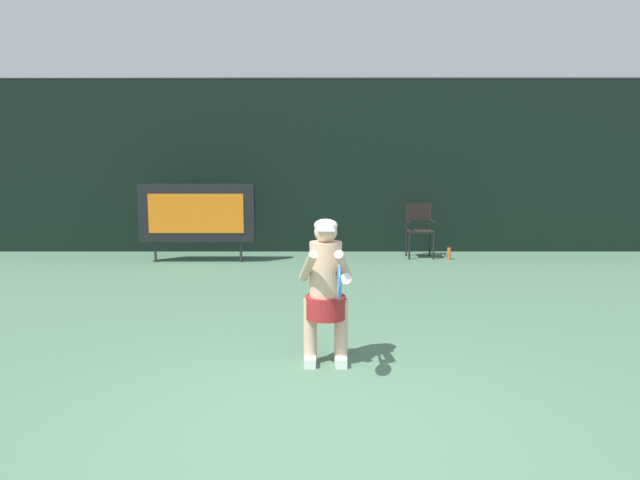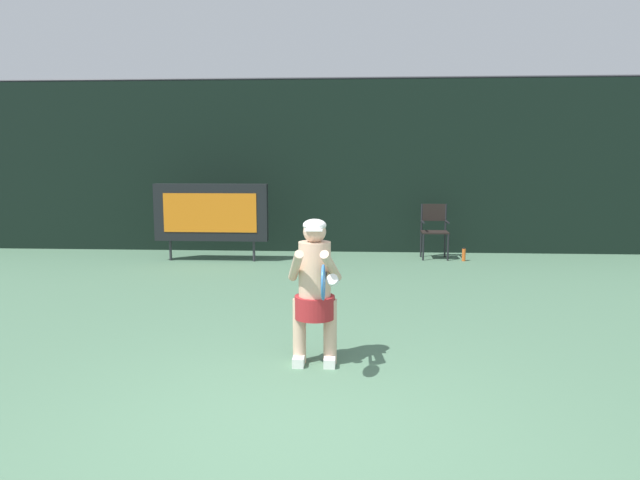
# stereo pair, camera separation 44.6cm
# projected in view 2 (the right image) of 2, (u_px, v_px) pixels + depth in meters

# --- Properties ---
(ground) EXTENTS (18.00, 22.00, 0.03)m
(ground) POSITION_uv_depth(u_px,v_px,m) (290.00, 446.00, 4.13)
(ground) COLOR #4D7358
(backdrop_screen) EXTENTS (18.00, 0.12, 3.66)m
(backdrop_screen) POSITION_uv_depth(u_px,v_px,m) (335.00, 167.00, 12.46)
(backdrop_screen) COLOR black
(backdrop_screen) RESTS_ON ground
(scoreboard) EXTENTS (2.20, 0.21, 1.50)m
(scoreboard) POSITION_uv_depth(u_px,v_px,m) (211.00, 213.00, 11.39)
(scoreboard) COLOR black
(scoreboard) RESTS_ON ground
(umpire_chair) EXTENTS (0.52, 0.44, 1.08)m
(umpire_chair) POSITION_uv_depth(u_px,v_px,m) (434.00, 228.00, 11.74)
(umpire_chair) COLOR black
(umpire_chair) RESTS_ON ground
(water_bottle) EXTENTS (0.07, 0.07, 0.27)m
(water_bottle) POSITION_uv_depth(u_px,v_px,m) (464.00, 255.00, 11.48)
(water_bottle) COLOR orange
(water_bottle) RESTS_ON ground
(tennis_player) EXTENTS (0.53, 0.60, 1.42)m
(tennis_player) POSITION_uv_depth(u_px,v_px,m) (315.00, 287.00, 5.67)
(tennis_player) COLOR white
(tennis_player) RESTS_ON ground
(tennis_racket) EXTENTS (0.03, 0.60, 0.31)m
(tennis_racket) POSITION_uv_depth(u_px,v_px,m) (323.00, 282.00, 5.15)
(tennis_racket) COLOR black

